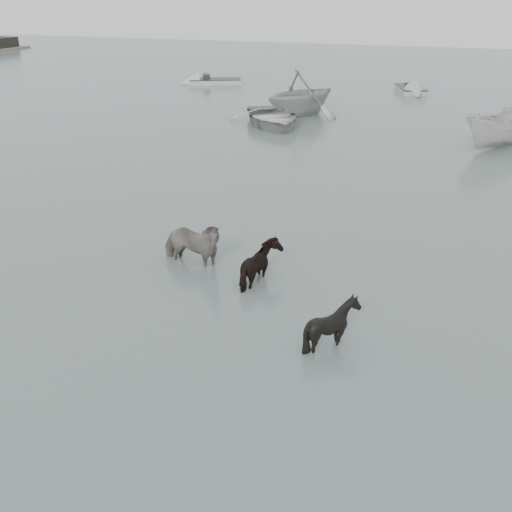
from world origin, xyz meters
name	(u,v)px	position (x,y,z in m)	size (l,w,h in m)	color
ground	(259,296)	(0.00, 0.00, 0.00)	(140.00, 140.00, 0.00)	#51615A
pony_pinto	(191,235)	(-2.36, 1.24, 0.84)	(0.90, 1.99, 1.68)	black
pony_dark	(262,257)	(-0.20, 0.81, 0.68)	(1.34, 1.15, 1.35)	black
pony_black	(333,318)	(2.19, -1.66, 0.64)	(1.03, 1.16, 1.28)	black
rowboat_lead	(272,115)	(-6.05, 19.58, 0.56)	(3.86, 5.40, 1.12)	#B4B4AF
rowboat_trail	(301,91)	(-5.34, 22.89, 1.36)	(4.45, 5.16, 2.72)	#B0B2B0
boat_small	(501,127)	(5.49, 18.37, 0.92)	(1.79, 4.76, 1.84)	beige
skiff_outer	(215,79)	(-14.89, 32.84, 0.38)	(5.34, 1.60, 0.75)	#BABAB5
skiff_mid	(411,87)	(-0.35, 33.59, 0.38)	(5.20, 1.60, 0.75)	#9EA09E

